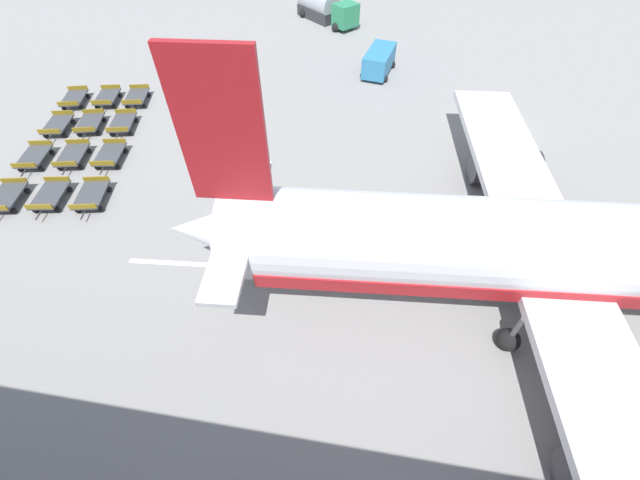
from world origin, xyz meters
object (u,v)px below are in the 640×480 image
at_px(baggage_dolly_row_mid_b_col_c, 110,155).
at_px(baggage_dolly_row_mid_b_col_b, 123,123).
at_px(baggage_dolly_row_near_col_b, 58,125).
at_px(baggage_dolly_row_mid_a_col_c, 73,156).
at_px(baggage_dolly_row_near_col_c, 34,157).
at_px(baggage_dolly_row_mid_b_col_a, 137,97).
at_px(baggage_dolly_row_mid_a_col_b, 90,123).
at_px(baggage_dolly_row_near_col_a, 74,99).
at_px(baggage_dolly_row_mid_b_col_d, 92,196).
at_px(baggage_dolly_row_near_col_d, 7,197).
at_px(airplane, 575,252).
at_px(fuel_tanker_primary, 324,7).
at_px(baggage_dolly_row_mid_a_col_a, 107,98).
at_px(service_van, 379,61).
at_px(baggage_dolly_row_mid_a_col_d, 50,196).

bearing_deg(baggage_dolly_row_mid_b_col_c, baggage_dolly_row_mid_b_col_b, -164.21).
bearing_deg(baggage_dolly_row_near_col_b, baggage_dolly_row_mid_a_col_c, 44.68).
xyz_separation_m(baggage_dolly_row_near_col_c, baggage_dolly_row_mid_b_col_a, (-8.69, 3.10, 0.00)).
distance_m(baggage_dolly_row_mid_a_col_b, baggage_dolly_row_mid_b_col_b, 2.43).
distance_m(baggage_dolly_row_near_col_a, baggage_dolly_row_mid_a_col_b, 4.56).
xyz_separation_m(baggage_dolly_row_mid_b_col_a, baggage_dolly_row_mid_b_col_d, (11.70, 2.86, 0.00)).
relative_size(baggage_dolly_row_mid_a_col_b, baggage_dolly_row_mid_b_col_b, 1.00).
distance_m(baggage_dolly_row_near_col_d, baggage_dolly_row_mid_a_col_c, 4.79).
bearing_deg(airplane, baggage_dolly_row_mid_b_col_d, -95.95).
height_order(fuel_tanker_primary, baggage_dolly_row_near_col_b, fuel_tanker_primary).
bearing_deg(baggage_dolly_row_mid_a_col_a, baggage_dolly_row_mid_b_col_b, 42.60).
distance_m(baggage_dolly_row_near_col_c, baggage_dolly_row_mid_a_col_c, 2.55).
relative_size(airplane, service_van, 7.66).
distance_m(baggage_dolly_row_mid_a_col_d, baggage_dolly_row_mid_b_col_d, 2.52).
relative_size(fuel_tanker_primary, baggage_dolly_row_mid_b_col_c, 2.19).
xyz_separation_m(fuel_tanker_primary, baggage_dolly_row_near_col_a, (21.44, -17.21, -0.87)).
bearing_deg(baggage_dolly_row_mid_b_col_d, service_van, 141.00).
distance_m(baggage_dolly_row_near_col_a, baggage_dolly_row_mid_b_col_b, 6.31).
bearing_deg(airplane, baggage_dolly_row_mid_a_col_b, -108.44).
height_order(baggage_dolly_row_near_col_a, baggage_dolly_row_near_col_c, same).
distance_m(airplane, baggage_dolly_row_near_col_d, 31.30).
relative_size(service_van, baggage_dolly_row_mid_a_col_b, 1.42).
relative_size(fuel_tanker_primary, service_van, 1.54).
distance_m(service_van, baggage_dolly_row_near_col_b, 26.61).
bearing_deg(baggage_dolly_row_mid_b_col_a, baggage_dolly_row_mid_b_col_c, 13.61).
bearing_deg(baggage_dolly_row_mid_b_col_c, baggage_dolly_row_mid_a_col_b, -134.74).
bearing_deg(baggage_dolly_row_near_col_b, baggage_dolly_row_near_col_d, 12.29).
xyz_separation_m(baggage_dolly_row_near_col_a, baggage_dolly_row_mid_b_col_d, (10.66, 7.75, 0.00)).
xyz_separation_m(baggage_dolly_row_near_col_c, baggage_dolly_row_mid_b_col_d, (3.00, 5.96, 0.00)).
bearing_deg(baggage_dolly_row_mid_a_col_d, airplane, 85.39).
height_order(baggage_dolly_row_mid_a_col_a, baggage_dolly_row_mid_a_col_d, same).
relative_size(baggage_dolly_row_near_col_b, baggage_dolly_row_near_col_c, 1.00).
bearing_deg(baggage_dolly_row_mid_a_col_d, baggage_dolly_row_mid_a_col_c, -166.15).
height_order(baggage_dolly_row_mid_a_col_a, baggage_dolly_row_mid_a_col_c, same).
relative_size(baggage_dolly_row_mid_a_col_d, baggage_dolly_row_mid_b_col_a, 1.00).
relative_size(baggage_dolly_row_near_col_d, baggage_dolly_row_mid_b_col_c, 1.00).
xyz_separation_m(baggage_dolly_row_near_col_d, baggage_dolly_row_mid_a_col_c, (-4.52, 1.57, 0.00)).
height_order(baggage_dolly_row_mid_a_col_b, baggage_dolly_row_mid_b_col_b, same).
relative_size(fuel_tanker_primary, baggage_dolly_row_near_col_b, 2.19).
xyz_separation_m(baggage_dolly_row_mid_a_col_c, baggage_dolly_row_mid_b_col_a, (-8.13, 0.61, 0.00)).
distance_m(baggage_dolly_row_near_col_b, baggage_dolly_row_mid_b_col_d, 9.63).
relative_size(fuel_tanker_primary, baggage_dolly_row_mid_a_col_a, 2.19).
bearing_deg(baggage_dolly_row_near_col_c, baggage_dolly_row_mid_a_col_b, 161.81).
xyz_separation_m(baggage_dolly_row_mid_a_col_a, baggage_dolly_row_mid_a_col_b, (3.79, 0.72, 0.00)).
xyz_separation_m(baggage_dolly_row_mid_a_col_d, baggage_dolly_row_mid_b_col_b, (-8.28, 0.40, 0.00)).
xyz_separation_m(baggage_dolly_row_mid_b_col_a, baggage_dolly_row_mid_b_col_b, (3.83, 0.77, 0.00)).
relative_size(fuel_tanker_primary, baggage_dolly_row_near_col_c, 2.19).
bearing_deg(baggage_dolly_row_near_col_a, fuel_tanker_primary, 141.24).
relative_size(baggage_dolly_row_mid_a_col_a, baggage_dolly_row_mid_b_col_d, 1.00).
height_order(baggage_dolly_row_near_col_b, baggage_dolly_row_near_col_d, same).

